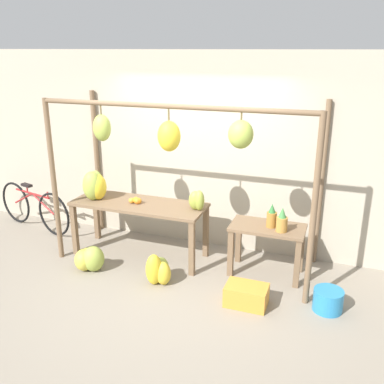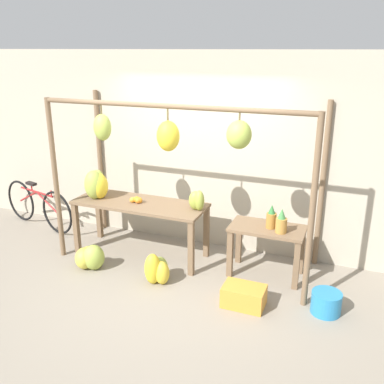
% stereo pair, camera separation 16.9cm
% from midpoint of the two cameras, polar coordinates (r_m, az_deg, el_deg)
% --- Properties ---
extents(ground_plane, '(20.00, 20.00, 0.00)m').
position_cam_midpoint_polar(ground_plane, '(5.47, -4.61, -12.37)').
color(ground_plane, gray).
extents(shop_wall_back, '(8.00, 0.08, 2.80)m').
position_cam_midpoint_polar(shop_wall_back, '(6.15, 0.43, 5.35)').
color(shop_wall_back, '#B2A893').
rests_on(shop_wall_back, ground_plane).
extents(stall_awning, '(3.45, 1.23, 2.22)m').
position_cam_midpoint_polar(stall_awning, '(5.21, -2.65, 5.45)').
color(stall_awning, brown).
rests_on(stall_awning, ground_plane).
extents(display_table_main, '(1.87, 0.67, 0.79)m').
position_cam_midpoint_polar(display_table_main, '(5.98, -7.88, -2.45)').
color(display_table_main, brown).
rests_on(display_table_main, ground_plane).
extents(display_table_side, '(0.94, 0.52, 0.67)m').
position_cam_midpoint_polar(display_table_side, '(5.57, 9.13, -5.94)').
color(display_table_side, brown).
rests_on(display_table_side, ground_plane).
extents(banana_pile_on_table, '(0.37, 0.41, 0.41)m').
position_cam_midpoint_polar(banana_pile_on_table, '(6.15, -13.55, 0.82)').
color(banana_pile_on_table, yellow).
rests_on(banana_pile_on_table, display_table_main).
extents(orange_pile, '(0.18, 0.11, 0.09)m').
position_cam_midpoint_polar(orange_pile, '(5.92, -8.27, -1.15)').
color(orange_pile, orange).
rests_on(orange_pile, display_table_main).
extents(pineapple_cluster, '(0.28, 0.23, 0.31)m').
position_cam_midpoint_polar(pineapple_cluster, '(5.40, 10.22, -3.59)').
color(pineapple_cluster, '#B27F38').
rests_on(pineapple_cluster, display_table_side).
extents(banana_pile_ground_left, '(0.49, 0.38, 0.35)m').
position_cam_midpoint_polar(banana_pile_ground_left, '(5.92, -14.39, -8.65)').
color(banana_pile_ground_left, '#9EB247').
rests_on(banana_pile_ground_left, ground_plane).
extents(banana_pile_ground_right, '(0.38, 0.41, 0.41)m').
position_cam_midpoint_polar(banana_pile_ground_right, '(5.47, -5.36, -10.34)').
color(banana_pile_ground_right, gold).
rests_on(banana_pile_ground_right, ground_plane).
extents(fruit_crate_white, '(0.48, 0.32, 0.24)m').
position_cam_midpoint_polar(fruit_crate_white, '(5.08, 6.29, -13.52)').
color(fruit_crate_white, orange).
rests_on(fruit_crate_white, ground_plane).
extents(blue_bucket, '(0.33, 0.33, 0.25)m').
position_cam_midpoint_polar(blue_bucket, '(5.16, 16.77, -13.65)').
color(blue_bucket, teal).
rests_on(blue_bucket, ground_plane).
extents(parked_bicycle, '(1.63, 0.44, 0.74)m').
position_cam_midpoint_polar(parked_bicycle, '(7.41, -20.94, -1.92)').
color(parked_bicycle, black).
rests_on(parked_bicycle, ground_plane).
extents(papaya_pile, '(0.27, 0.24, 0.27)m').
position_cam_midpoint_polar(papaya_pile, '(5.61, -0.28, -1.12)').
color(papaya_pile, '#93A33D').
rests_on(papaya_pile, display_table_main).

